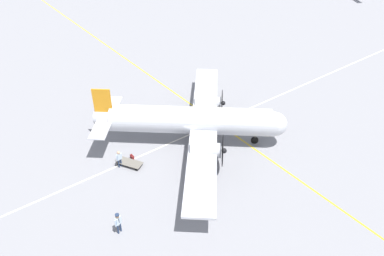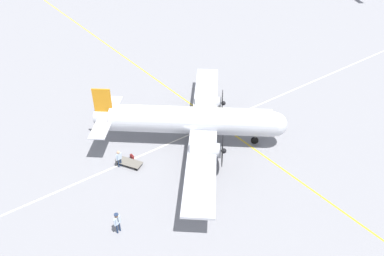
{
  "view_description": "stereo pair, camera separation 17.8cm",
  "coord_description": "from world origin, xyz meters",
  "px_view_note": "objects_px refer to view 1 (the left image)",
  "views": [
    {
      "loc": [
        -22.81,
        17.01,
        21.39
      ],
      "look_at": [
        0.0,
        0.0,
        1.51
      ],
      "focal_mm": 35.0,
      "sensor_mm": 36.0,
      "label": 1
    },
    {
      "loc": [
        -22.92,
        16.87,
        21.39
      ],
      "look_at": [
        0.0,
        0.0,
        1.51
      ],
      "focal_mm": 35.0,
      "sensor_mm": 36.0,
      "label": 2
    }
  ],
  "objects_px": {
    "passenger_boarding": "(119,157)",
    "traffic_cone": "(197,155)",
    "airliner_main": "(196,120)",
    "suitcase_near_door": "(132,157)",
    "crew_foreground": "(118,221)",
    "baggage_cart": "(129,163)"
  },
  "relations": [
    {
      "from": "airliner_main",
      "to": "suitcase_near_door",
      "type": "height_order",
      "value": "airliner_main"
    },
    {
      "from": "crew_foreground",
      "to": "suitcase_near_door",
      "type": "relative_size",
      "value": 3.9
    },
    {
      "from": "crew_foreground",
      "to": "traffic_cone",
      "type": "bearing_deg",
      "value": -178.93
    },
    {
      "from": "suitcase_near_door",
      "to": "baggage_cart",
      "type": "xyz_separation_m",
      "value": [
        -0.58,
        0.59,
        0.06
      ]
    },
    {
      "from": "airliner_main",
      "to": "traffic_cone",
      "type": "distance_m",
      "value": 3.18
    },
    {
      "from": "crew_foreground",
      "to": "passenger_boarding",
      "type": "bearing_deg",
      "value": -136.62
    },
    {
      "from": "airliner_main",
      "to": "baggage_cart",
      "type": "height_order",
      "value": "airliner_main"
    },
    {
      "from": "passenger_boarding",
      "to": "baggage_cart",
      "type": "distance_m",
      "value": 1.1
    },
    {
      "from": "airliner_main",
      "to": "traffic_cone",
      "type": "bearing_deg",
      "value": -84.97
    },
    {
      "from": "airliner_main",
      "to": "passenger_boarding",
      "type": "relative_size",
      "value": 11.22
    },
    {
      "from": "airliner_main",
      "to": "suitcase_near_door",
      "type": "bearing_deg",
      "value": -151.53
    },
    {
      "from": "suitcase_near_door",
      "to": "baggage_cart",
      "type": "relative_size",
      "value": 0.19
    },
    {
      "from": "baggage_cart",
      "to": "airliner_main",
      "type": "bearing_deg",
      "value": 53.92
    },
    {
      "from": "crew_foreground",
      "to": "airliner_main",
      "type": "bearing_deg",
      "value": -172.37
    },
    {
      "from": "crew_foreground",
      "to": "traffic_cone",
      "type": "height_order",
      "value": "crew_foreground"
    },
    {
      "from": "passenger_boarding",
      "to": "traffic_cone",
      "type": "xyz_separation_m",
      "value": [
        -2.97,
        -6.12,
        -0.73
      ]
    },
    {
      "from": "crew_foreground",
      "to": "suitcase_near_door",
      "type": "height_order",
      "value": "crew_foreground"
    },
    {
      "from": "airliner_main",
      "to": "passenger_boarding",
      "type": "bearing_deg",
      "value": -147.55
    },
    {
      "from": "suitcase_near_door",
      "to": "airliner_main",
      "type": "bearing_deg",
      "value": -101.61
    },
    {
      "from": "airliner_main",
      "to": "suitcase_near_door",
      "type": "distance_m",
      "value": 6.66
    },
    {
      "from": "crew_foreground",
      "to": "passenger_boarding",
      "type": "distance_m",
      "value": 7.21
    },
    {
      "from": "baggage_cart",
      "to": "traffic_cone",
      "type": "xyz_separation_m",
      "value": [
        -2.65,
        -5.38,
        0.02
      ]
    }
  ]
}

